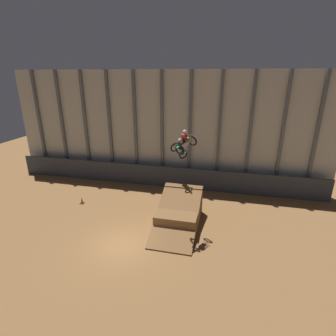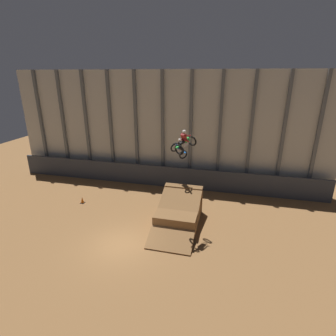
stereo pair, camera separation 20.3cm
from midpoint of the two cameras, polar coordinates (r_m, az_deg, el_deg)
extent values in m
plane|color=olive|center=(18.53, -10.45, -16.18)|extent=(60.00, 60.00, 0.00)
cube|color=beige|center=(26.15, -1.42, 8.37)|extent=(32.00, 0.12, 11.21)
cube|color=slate|center=(32.33, -26.24, 8.57)|extent=(0.28, 0.28, 11.21)
cube|color=slate|center=(30.67, -22.18, 8.63)|extent=(0.28, 0.28, 11.21)
cube|color=slate|center=(29.17, -17.68, 8.65)|extent=(0.28, 0.28, 11.21)
cube|color=slate|center=(27.87, -12.72, 8.61)|extent=(0.28, 0.28, 11.21)
cube|color=slate|center=(26.79, -7.32, 8.49)|extent=(0.28, 0.28, 11.21)
cube|color=slate|center=(25.96, -1.54, 8.28)|extent=(0.28, 0.28, 11.21)
cube|color=slate|center=(25.40, 4.56, 7.97)|extent=(0.28, 0.28, 11.21)
cube|color=slate|center=(25.14, 10.84, 7.56)|extent=(0.28, 0.28, 11.21)
cube|color=slate|center=(25.18, 17.17, 7.05)|extent=(0.28, 0.28, 11.21)
cube|color=slate|center=(25.53, 23.39, 6.47)|extent=(0.28, 0.28, 11.21)
cube|color=slate|center=(26.16, 29.36, 5.83)|extent=(0.28, 0.28, 11.21)
cube|color=#383D47|center=(26.46, -1.92, -1.76)|extent=(31.36, 0.20, 2.13)
cube|color=brown|center=(20.32, 2.17, -10.04)|extent=(3.01, 4.06, 1.35)
cube|color=brown|center=(21.66, 3.11, -6.72)|extent=(3.07, 0.50, 2.25)
cube|color=olive|center=(19.36, 1.67, -10.14)|extent=(3.07, 5.87, 2.44)
torus|color=black|center=(21.69, 1.12, 4.44)|extent=(0.69, 0.66, 0.74)
torus|color=black|center=(20.62, 3.04, 2.94)|extent=(0.69, 0.66, 0.74)
cube|color=#B7B7BC|center=(21.07, 2.16, 3.96)|extent=(0.51, 0.53, 0.36)
cube|color=blue|center=(21.12, 1.98, 4.63)|extent=(0.47, 0.48, 0.31)
cube|color=black|center=(20.80, 2.54, 4.26)|extent=(0.50, 0.53, 0.21)
cube|color=blue|center=(20.44, 3.27, 3.49)|extent=(0.35, 0.36, 0.12)
cylinder|color=#B7B7BC|center=(21.46, 1.42, 4.84)|extent=(0.16, 0.17, 0.55)
cylinder|color=black|center=(21.34, 1.53, 5.39)|extent=(0.57, 0.39, 0.04)
cube|color=black|center=(20.85, 2.33, 5.17)|extent=(0.47, 0.48, 0.53)
sphere|color=silver|center=(20.80, 2.28, 6.09)|extent=(0.39, 0.40, 0.30)
cylinder|color=black|center=(20.93, 1.90, 4.54)|extent=(0.37, 0.39, 0.28)
cylinder|color=black|center=(21.05, 2.46, 4.62)|extent=(0.37, 0.39, 0.28)
cylinder|color=black|center=(20.95, 1.63, 5.42)|extent=(0.41, 0.44, 0.18)
cylinder|color=black|center=(21.11, 2.38, 5.52)|extent=(0.41, 0.44, 0.18)
torus|color=black|center=(17.80, 4.99, 5.92)|extent=(0.78, 0.58, 0.74)
torus|color=black|center=(16.82, 2.26, 4.00)|extent=(0.78, 0.58, 0.74)
cube|color=#B7B7BC|center=(17.22, 3.51, 5.28)|extent=(0.42, 0.59, 0.39)
cube|color=green|center=(17.25, 3.77, 6.11)|extent=(0.40, 0.52, 0.34)
cube|color=black|center=(16.97, 2.96, 5.63)|extent=(0.40, 0.58, 0.25)
cube|color=green|center=(16.64, 1.93, 4.65)|extent=(0.29, 0.39, 0.14)
cylinder|color=#B7B7BC|center=(17.57, 4.57, 6.39)|extent=(0.11, 0.15, 0.55)
cylinder|color=black|center=(17.44, 4.40, 7.05)|extent=(0.53, 0.46, 0.04)
cube|color=maroon|center=(16.99, 3.25, 6.75)|extent=(0.44, 0.50, 0.52)
sphere|color=silver|center=(16.93, 3.32, 7.86)|extent=(0.37, 0.40, 0.31)
cylinder|color=maroon|center=(17.21, 3.15, 6.10)|extent=(0.29, 0.43, 0.26)
cylinder|color=maroon|center=(17.07, 3.80, 5.98)|extent=(0.29, 0.43, 0.26)
cylinder|color=maroon|center=(17.25, 3.29, 7.20)|extent=(0.31, 0.50, 0.14)
cylinder|color=maroon|center=(17.06, 4.15, 7.04)|extent=(0.31, 0.50, 0.14)
cube|color=black|center=(24.58, -18.39, -7.29)|extent=(0.36, 0.36, 0.03)
cone|color=orange|center=(24.45, -18.47, -6.68)|extent=(0.28, 0.28, 0.55)
camera|label=1|loc=(0.10, -90.28, -0.10)|focal=28.00mm
camera|label=2|loc=(0.10, 89.72, 0.10)|focal=28.00mm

